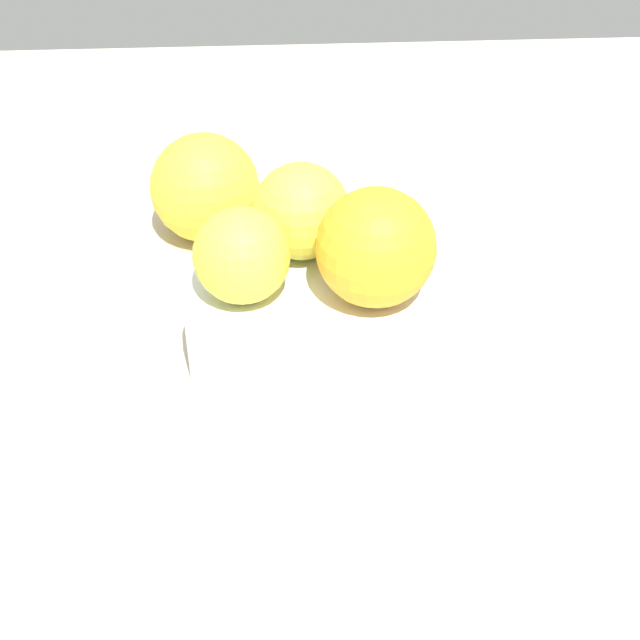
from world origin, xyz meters
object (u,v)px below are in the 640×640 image
(fruit_bowl, at_px, (320,328))
(orange_in_bowl_0, at_px, (376,248))
(orange_in_bowl_2, at_px, (301,211))
(orange_in_bowl_1, at_px, (242,253))
(orange_loose_0, at_px, (205,188))

(fruit_bowl, height_order, orange_in_bowl_0, orange_in_bowl_0)
(fruit_bowl, xyz_separation_m, orange_in_bowl_2, (-0.05, -0.01, 0.06))
(orange_in_bowl_1, xyz_separation_m, orange_in_bowl_2, (-0.04, 0.04, 0.00))
(orange_in_bowl_0, xyz_separation_m, orange_in_bowl_2, (-0.05, -0.04, -0.01))
(orange_in_bowl_1, bearing_deg, orange_in_bowl_2, 138.58)
(orange_in_bowl_1, distance_m, orange_loose_0, 0.17)
(orange_loose_0, bearing_deg, orange_in_bowl_2, 32.58)
(orange_in_bowl_2, bearing_deg, orange_loose_0, -147.42)
(fruit_bowl, xyz_separation_m, orange_in_bowl_1, (-0.00, -0.05, 0.06))
(fruit_bowl, distance_m, orange_in_bowl_1, 0.08)
(orange_in_bowl_0, distance_m, orange_loose_0, 0.21)
(fruit_bowl, height_order, orange_in_bowl_2, orange_in_bowl_2)
(orange_in_bowl_2, xyz_separation_m, orange_loose_0, (-0.11, -0.07, -0.05))
(orange_in_bowl_0, height_order, orange_loose_0, orange_in_bowl_0)
(orange_in_bowl_1, height_order, orange_in_bowl_2, orange_in_bowl_2)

